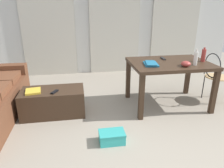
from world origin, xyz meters
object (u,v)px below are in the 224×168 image
(craft_table, at_px, (169,68))
(book_stack, at_px, (151,64))
(tv_remote_primary, at_px, (55,92))
(wire_chair, at_px, (215,73))
(bottle_near, at_px, (196,58))
(magazine, at_px, (33,91))
(coffee_table, at_px, (53,102))
(shoebox, at_px, (112,137))
(bottle_far, at_px, (204,55))
(bowl, at_px, (186,64))
(tv_remote_on_table, at_px, (163,58))

(craft_table, xyz_separation_m, book_stack, (-0.36, -0.11, 0.12))
(craft_table, xyz_separation_m, tv_remote_primary, (-1.81, -0.13, -0.24))
(wire_chair, distance_m, bottle_near, 0.68)
(craft_table, relative_size, tv_remote_primary, 8.68)
(tv_remote_primary, distance_m, magazine, 0.32)
(coffee_table, xyz_separation_m, shoebox, (0.77, -0.88, -0.13))
(craft_table, distance_m, bottle_near, 0.43)
(coffee_table, xyz_separation_m, tv_remote_primary, (0.05, -0.11, 0.21))
(coffee_table, relative_size, bottle_far, 4.16)
(bottle_far, xyz_separation_m, shoebox, (-1.63, -0.85, -0.78))
(coffee_table, relative_size, bottle_near, 3.90)
(wire_chair, distance_m, bottle_far, 0.45)
(bottle_near, distance_m, magazine, 2.47)
(shoebox, bearing_deg, bowl, 26.76)
(craft_table, xyz_separation_m, bottle_near, (0.29, -0.23, 0.20))
(coffee_table, distance_m, shoebox, 1.17)
(coffee_table, bearing_deg, bowl, -7.70)
(bottle_far, height_order, shoebox, bottle_far)
(bottle_far, bearing_deg, bowl, -150.55)
(wire_chair, height_order, bowl, wire_chair)
(tv_remote_primary, relative_size, magazine, 0.62)
(coffee_table, bearing_deg, bottle_far, -0.73)
(magazine, relative_size, shoebox, 0.73)
(tv_remote_on_table, bearing_deg, shoebox, -129.26)
(bowl, relative_size, tv_remote_primary, 0.98)
(bottle_near, distance_m, tv_remote_on_table, 0.56)
(bottle_far, distance_m, magazine, 2.70)
(wire_chair, bearing_deg, bottle_far, -169.00)
(bowl, distance_m, tv_remote_primary, 1.97)
(craft_table, bearing_deg, tv_remote_on_table, 97.99)
(bottle_far, relative_size, tv_remote_primary, 1.57)
(wire_chair, xyz_separation_m, bottle_far, (-0.31, -0.06, 0.32))
(coffee_table, bearing_deg, craft_table, 0.58)
(bottle_near, distance_m, shoebox, 1.72)
(bowl, xyz_separation_m, tv_remote_primary, (-1.93, 0.16, -0.38))
(bottle_near, height_order, magazine, bottle_near)
(bottle_near, relative_size, tv_remote_on_table, 1.31)
(tv_remote_primary, bearing_deg, coffee_table, 141.25)
(bowl, xyz_separation_m, book_stack, (-0.48, 0.17, -0.02))
(magazine, bearing_deg, bowl, -14.11)
(coffee_table, height_order, bottle_far, bottle_far)
(craft_table, distance_m, bottle_far, 0.57)
(bottle_far, distance_m, bowl, 0.49)
(shoebox, bearing_deg, coffee_table, 131.26)
(bowl, xyz_separation_m, magazine, (-2.24, 0.23, -0.38))
(craft_table, height_order, wire_chair, wire_chair)
(craft_table, distance_m, wire_chair, 0.85)
(bottle_near, xyz_separation_m, book_stack, (-0.65, 0.12, -0.09))
(wire_chair, distance_m, bowl, 0.83)
(bottle_near, xyz_separation_m, tv_remote_primary, (-2.11, 0.11, -0.44))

